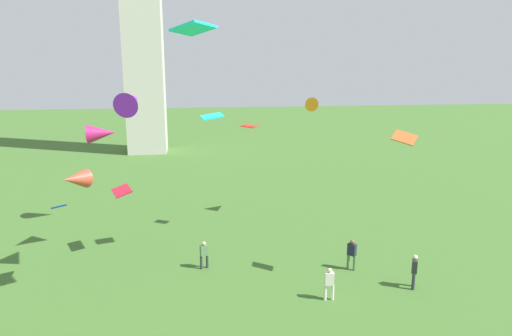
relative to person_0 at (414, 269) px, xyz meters
The scene contains 14 objects.
person_0 is the anchor object (origin of this frame).
person_2 4.77m from the person_0, behind, with size 0.52×0.29×1.69m.
person_3 11.40m from the person_0, 160.13° to the left, with size 0.49×0.36×1.62m.
person_4 3.57m from the person_0, 133.55° to the left, with size 0.51×0.53×1.79m.
kite_flying_0 20.15m from the person_0, 157.30° to the left, with size 2.04×2.18×1.43m.
kite_flying_1 13.68m from the person_0, 151.09° to the left, with size 1.40×1.09×0.38m.
kite_flying_2 13.52m from the person_0, 128.63° to the left, with size 1.15×1.05×0.18m.
kite_flying_3 16.83m from the person_0, 167.59° to the left, with size 1.62×2.14×1.51m.
kite_flying_4 22.21m from the person_0, 144.43° to the left, with size 1.97×1.36×1.45m.
kite_flying_6 17.12m from the person_0, 156.47° to the left, with size 1.44×1.69×0.52m.
kite_flying_7 6.90m from the person_0, 149.57° to the left, with size 1.34×1.17×0.69m.
kite_flying_8 16.18m from the person_0, behind, with size 1.96×2.03×0.52m.
kite_flying_9 18.46m from the person_0, behind, with size 1.02×1.23×0.41m.
kite_flying_10 14.09m from the person_0, 101.45° to the left, with size 1.70×1.85×1.25m.
Camera 1 is at (-3.85, -3.73, 11.45)m, focal length 32.60 mm.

